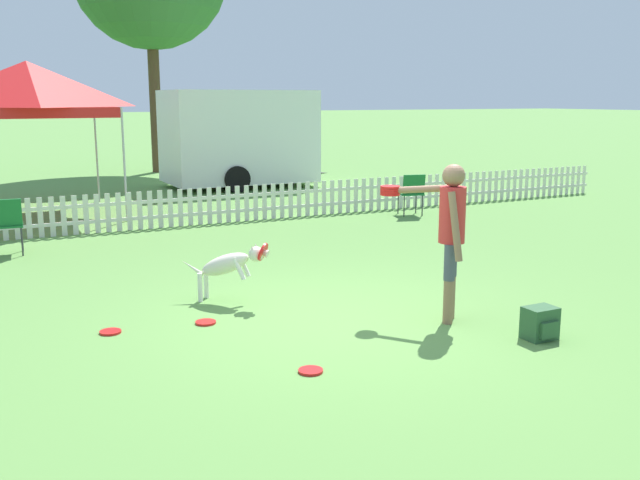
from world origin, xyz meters
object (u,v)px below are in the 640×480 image
object	(u,v)px
handler_person	(448,223)
equipment_trailer	(238,136)
frisbee_near_handler	(311,371)
frisbee_midfield	(206,322)
folding_chair_blue_left	(7,221)
canopy_tent_main	(28,89)
frisbee_near_dog	(110,332)
folding_chair_center	(412,191)
backpack_on_grass	(540,323)
leaping_dog	(230,264)

from	to	relation	value
handler_person	equipment_trailer	distance (m)	12.53
frisbee_near_handler	equipment_trailer	world-z (taller)	equipment_trailer
frisbee_midfield	equipment_trailer	distance (m)	12.24
folding_chair_blue_left	canopy_tent_main	world-z (taller)	canopy_tent_main
folding_chair_blue_left	equipment_trailer	bearing A→B (deg)	-128.57
frisbee_near_handler	equipment_trailer	size ratio (longest dim) A/B	0.05
handler_person	frisbee_near_dog	world-z (taller)	handler_person
canopy_tent_main	frisbee_near_handler	bearing A→B (deg)	-83.07
handler_person	folding_chair_blue_left	distance (m)	6.98
canopy_tent_main	handler_person	bearing A→B (deg)	-71.35
handler_person	equipment_trailer	world-z (taller)	equipment_trailer
frisbee_near_dog	canopy_tent_main	distance (m)	8.72
frisbee_midfield	folding_chair_blue_left	size ratio (longest dim) A/B	0.25
frisbee_near_dog	frisbee_midfield	xyz separation A→B (m)	(0.98, -0.14, 0.00)
frisbee_near_dog	folding_chair_center	size ratio (longest dim) A/B	0.26
frisbee_midfield	folding_chair_blue_left	bearing A→B (deg)	109.53
equipment_trailer	backpack_on_grass	bearing A→B (deg)	-96.88
frisbee_near_handler	leaping_dog	bearing A→B (deg)	86.98
backpack_on_grass	canopy_tent_main	size ratio (longest dim) A/B	0.11
frisbee_midfield	folding_chair_center	distance (m)	7.86
handler_person	folding_chair_blue_left	xyz separation A→B (m)	(-4.01, 5.69, -0.54)
backpack_on_grass	folding_chair_blue_left	world-z (taller)	folding_chair_blue_left
frisbee_midfield	folding_chair_center	size ratio (longest dim) A/B	0.26
backpack_on_grass	canopy_tent_main	bearing A→B (deg)	109.43
frisbee_near_dog	frisbee_midfield	size ratio (longest dim) A/B	1.00
folding_chair_blue_left	equipment_trailer	size ratio (longest dim) A/B	0.19
backpack_on_grass	folding_chair_blue_left	xyz separation A→B (m)	(-4.49, 6.63, 0.38)
frisbee_near_dog	folding_chair_blue_left	bearing A→B (deg)	98.40
frisbee_midfield	folding_chair_blue_left	world-z (taller)	folding_chair_blue_left
frisbee_near_dog	backpack_on_grass	distance (m)	4.40
backpack_on_grass	folding_chair_center	bearing A→B (deg)	65.45
handler_person	frisbee_near_handler	distance (m)	2.35
leaping_dog	canopy_tent_main	xyz separation A→B (m)	(-1.37, 7.82, 2.09)
frisbee_near_handler	canopy_tent_main	bearing A→B (deg)	96.93
backpack_on_grass	equipment_trailer	distance (m)	13.44
handler_person	frisbee_midfield	world-z (taller)	handler_person
backpack_on_grass	folding_chair_blue_left	size ratio (longest dim) A/B	0.37
folding_chair_center	canopy_tent_main	xyz separation A→B (m)	(-6.90, 3.48, 2.05)
backpack_on_grass	handler_person	bearing A→B (deg)	116.91
equipment_trailer	frisbee_near_handler	bearing A→B (deg)	-107.27
frisbee_near_handler	backpack_on_grass	xyz separation A→B (m)	(2.46, -0.25, 0.15)
frisbee_midfield	folding_chair_center	xyz separation A→B (m)	(6.05, 4.99, 0.51)
frisbee_near_dog	equipment_trailer	xyz separation A→B (m)	(5.61, 11.11, 1.35)
canopy_tent_main	equipment_trailer	size ratio (longest dim) A/B	0.67
handler_person	backpack_on_grass	distance (m)	1.40
leaping_dog	folding_chair_center	size ratio (longest dim) A/B	1.05
folding_chair_center	handler_person	bearing A→B (deg)	73.88
leaping_dog	frisbee_near_dog	bearing A→B (deg)	-27.82
frisbee_near_handler	frisbee_midfield	bearing A→B (deg)	102.65
folding_chair_blue_left	canopy_tent_main	distance (m)	4.43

